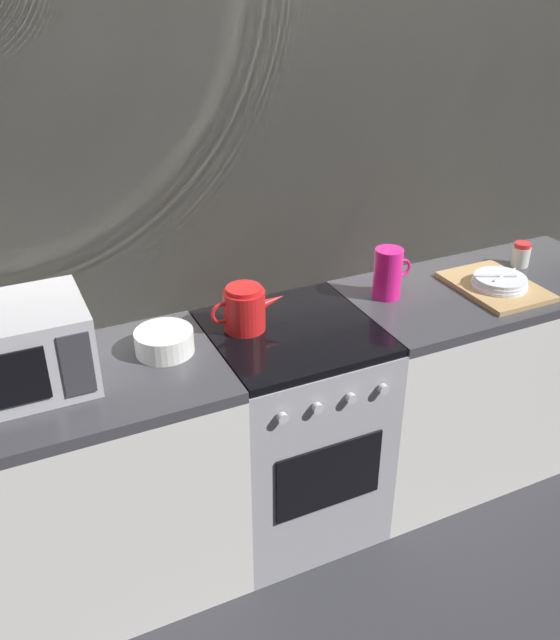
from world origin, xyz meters
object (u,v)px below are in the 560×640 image
(microwave, at_px, (11,350))
(spice_jar, at_px, (521,254))
(dish_pile, at_px, (497,284))
(mixing_bowl, at_px, (164,341))
(pitcher, at_px, (388,273))
(stove_unit, at_px, (292,429))
(kettle, at_px, (245,309))

(microwave, relative_size, spice_jar, 4.38)
(spice_jar, bearing_deg, microwave, -178.60)
(dish_pile, relative_size, spice_jar, 3.81)
(dish_pile, bearing_deg, mixing_bowl, 175.64)
(pitcher, distance_m, spice_jar, 0.69)
(stove_unit, bearing_deg, kettle, 152.64)
(spice_jar, bearing_deg, mixing_bowl, -178.54)
(pitcher, height_order, spice_jar, pitcher)
(kettle, relative_size, spice_jar, 2.71)
(microwave, xyz_separation_m, kettle, (0.78, 0.04, -0.05))
(stove_unit, relative_size, dish_pile, 2.25)
(kettle, xyz_separation_m, spice_jar, (1.29, 0.01, -0.03))
(microwave, bearing_deg, pitcher, 1.84)
(spice_jar, bearing_deg, dish_pile, -150.10)
(stove_unit, xyz_separation_m, spice_jar, (1.14, 0.09, 0.50))
(stove_unit, height_order, pitcher, pitcher)
(mixing_bowl, bearing_deg, stove_unit, -5.86)
(kettle, relative_size, dish_pile, 0.71)
(mixing_bowl, bearing_deg, pitcher, 2.17)
(mixing_bowl, relative_size, dish_pile, 0.50)
(dish_pile, bearing_deg, pitcher, 162.51)
(kettle, relative_size, mixing_bowl, 1.42)
(microwave, relative_size, pitcher, 2.30)
(microwave, relative_size, kettle, 1.62)
(microwave, relative_size, dish_pile, 1.15)
(mixing_bowl, bearing_deg, dish_pile, -4.36)
(kettle, bearing_deg, stove_unit, -27.36)
(kettle, height_order, pitcher, pitcher)
(microwave, height_order, mixing_bowl, microwave)
(mixing_bowl, height_order, dish_pile, mixing_bowl)
(stove_unit, relative_size, kettle, 3.16)
(kettle, xyz_separation_m, mixing_bowl, (-0.31, -0.03, -0.04))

